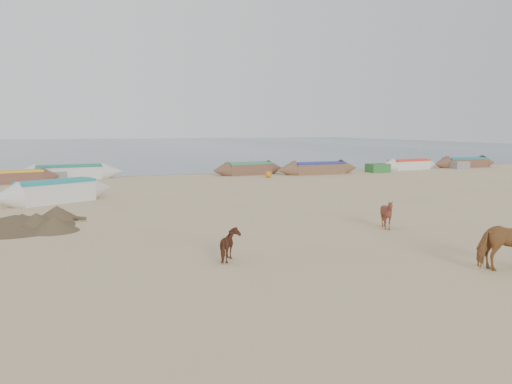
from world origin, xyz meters
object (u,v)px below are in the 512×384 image
at_px(cow_adult, 512,243).
at_px(near_canoe, 56,191).
at_px(calf_front, 387,214).
at_px(calf_right, 231,245).

distance_m(cow_adult, near_canoe, 18.33).
bearing_deg(calf_front, cow_adult, -27.99).
height_order(cow_adult, calf_right, cow_adult).
height_order(calf_right, near_canoe, near_canoe).
bearing_deg(cow_adult, near_canoe, 43.86).
relative_size(cow_adult, near_canoe, 0.28).
distance_m(calf_right, near_canoe, 12.86).
distance_m(cow_adult, calf_right, 6.65).
height_order(calf_front, near_canoe, near_canoe).
relative_size(calf_front, near_canoe, 0.18).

